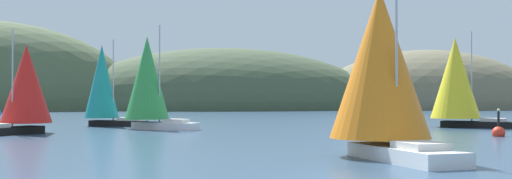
{
  "coord_description": "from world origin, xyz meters",
  "views": [
    {
      "loc": [
        -8.59,
        -26.13,
        3.47
      ],
      "look_at": [
        0.0,
        36.99,
        4.12
      ],
      "focal_mm": 43.96,
      "sensor_mm": 36.0,
      "label": 1
    }
  ],
  "objects_px": {
    "sailboat_red_spinnaker": "(25,87)",
    "sailboat_green_sail": "(148,81)",
    "sailboat_teal_sail": "(103,84)",
    "sailboat_orange_sail": "(381,68)",
    "sailboat_yellow_sail": "(456,80)",
    "channel_buoy": "(499,132)"
  },
  "relations": [
    {
      "from": "sailboat_teal_sail",
      "to": "sailboat_green_sail",
      "type": "bearing_deg",
      "value": -54.06
    },
    {
      "from": "sailboat_teal_sail",
      "to": "channel_buoy",
      "type": "distance_m",
      "value": 42.72
    },
    {
      "from": "sailboat_green_sail",
      "to": "sailboat_teal_sail",
      "type": "bearing_deg",
      "value": 125.94
    },
    {
      "from": "sailboat_red_spinnaker",
      "to": "channel_buoy",
      "type": "xyz_separation_m",
      "value": [
        41.19,
        -9.61,
        -3.93
      ]
    },
    {
      "from": "sailboat_red_spinnaker",
      "to": "channel_buoy",
      "type": "distance_m",
      "value": 42.48
    },
    {
      "from": "sailboat_orange_sail",
      "to": "sailboat_yellow_sail",
      "type": "bearing_deg",
      "value": 58.23
    },
    {
      "from": "sailboat_orange_sail",
      "to": "sailboat_green_sail",
      "type": "bearing_deg",
      "value": 113.82
    },
    {
      "from": "sailboat_red_spinnaker",
      "to": "sailboat_green_sail",
      "type": "bearing_deg",
      "value": 29.17
    },
    {
      "from": "sailboat_yellow_sail",
      "to": "channel_buoy",
      "type": "relative_size",
      "value": 4.0
    },
    {
      "from": "sailboat_yellow_sail",
      "to": "sailboat_teal_sail",
      "type": "bearing_deg",
      "value": 168.67
    },
    {
      "from": "sailboat_orange_sail",
      "to": "channel_buoy",
      "type": "relative_size",
      "value": 3.98
    },
    {
      "from": "sailboat_green_sail",
      "to": "channel_buoy",
      "type": "xyz_separation_m",
      "value": [
        30.2,
        -15.75,
        -4.7
      ]
    },
    {
      "from": "sailboat_green_sail",
      "to": "channel_buoy",
      "type": "bearing_deg",
      "value": -27.54
    },
    {
      "from": "sailboat_green_sail",
      "to": "sailboat_orange_sail",
      "type": "bearing_deg",
      "value": -66.18
    },
    {
      "from": "sailboat_red_spinnaker",
      "to": "sailboat_green_sail",
      "type": "xyz_separation_m",
      "value": [
        10.99,
        6.14,
        0.77
      ]
    },
    {
      "from": "sailboat_yellow_sail",
      "to": "channel_buoy",
      "type": "bearing_deg",
      "value": -102.97
    },
    {
      "from": "sailboat_teal_sail",
      "to": "sailboat_orange_sail",
      "type": "relative_size",
      "value": 0.95
    },
    {
      "from": "sailboat_red_spinnaker",
      "to": "sailboat_teal_sail",
      "type": "xyz_separation_m",
      "value": [
        5.6,
        13.58,
        0.55
      ]
    },
    {
      "from": "channel_buoy",
      "to": "sailboat_red_spinnaker",
      "type": "bearing_deg",
      "value": 166.86
    },
    {
      "from": "sailboat_red_spinnaker",
      "to": "sailboat_green_sail",
      "type": "relative_size",
      "value": 0.88
    },
    {
      "from": "sailboat_orange_sail",
      "to": "channel_buoy",
      "type": "height_order",
      "value": "sailboat_orange_sail"
    },
    {
      "from": "sailboat_red_spinnaker",
      "to": "sailboat_orange_sail",
      "type": "xyz_separation_m",
      "value": [
        25.13,
        -25.89,
        0.74
      ]
    }
  ]
}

